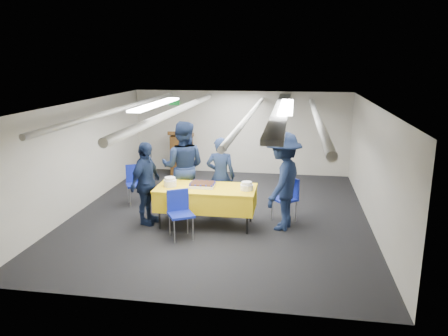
{
  "coord_description": "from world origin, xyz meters",
  "views": [
    {
      "loc": [
        1.44,
        -8.51,
        3.17
      ],
      "look_at": [
        0.11,
        -0.2,
        1.05
      ],
      "focal_mm": 35.0,
      "sensor_mm": 36.0,
      "label": 1
    }
  ],
  "objects_px": {
    "sailor_a": "(221,176)",
    "sailor_b": "(183,167)",
    "sheet_cake": "(202,185)",
    "sailor_d": "(283,181)",
    "sailor_c": "(146,183)",
    "serving_table": "(206,198)",
    "podium": "(182,153)",
    "chair_right": "(288,195)",
    "chair_near": "(180,209)",
    "chair_left": "(136,180)"
  },
  "relations": [
    {
      "from": "sailor_b",
      "to": "podium",
      "type": "bearing_deg",
      "value": -76.77
    },
    {
      "from": "sheet_cake",
      "to": "sailor_d",
      "type": "bearing_deg",
      "value": 1.84
    },
    {
      "from": "sailor_a",
      "to": "sailor_b",
      "type": "relative_size",
      "value": 0.85
    },
    {
      "from": "chair_left",
      "to": "sailor_b",
      "type": "bearing_deg",
      "value": -14.97
    },
    {
      "from": "sailor_d",
      "to": "chair_left",
      "type": "bearing_deg",
      "value": -90.61
    },
    {
      "from": "serving_table",
      "to": "sailor_b",
      "type": "xyz_separation_m",
      "value": [
        -0.64,
        0.76,
        0.4
      ]
    },
    {
      "from": "serving_table",
      "to": "chair_right",
      "type": "bearing_deg",
      "value": 19.22
    },
    {
      "from": "podium",
      "to": "chair_left",
      "type": "bearing_deg",
      "value": -98.28
    },
    {
      "from": "chair_near",
      "to": "sailor_d",
      "type": "xyz_separation_m",
      "value": [
        1.82,
        0.71,
        0.4
      ]
    },
    {
      "from": "sheet_cake",
      "to": "chair_near",
      "type": "distance_m",
      "value": 0.77
    },
    {
      "from": "sailor_a",
      "to": "sailor_b",
      "type": "height_order",
      "value": "sailor_b"
    },
    {
      "from": "chair_right",
      "to": "chair_left",
      "type": "distance_m",
      "value": 3.41
    },
    {
      "from": "sailor_a",
      "to": "sailor_b",
      "type": "xyz_separation_m",
      "value": [
        -0.81,
        0.09,
        0.15
      ]
    },
    {
      "from": "sailor_b",
      "to": "sailor_d",
      "type": "relative_size",
      "value": 1.03
    },
    {
      "from": "serving_table",
      "to": "sheet_cake",
      "type": "relative_size",
      "value": 3.95
    },
    {
      "from": "chair_near",
      "to": "sailor_c",
      "type": "height_order",
      "value": "sailor_c"
    },
    {
      "from": "sheet_cake",
      "to": "podium",
      "type": "xyz_separation_m",
      "value": [
        -1.36,
        3.67,
        -0.2
      ]
    },
    {
      "from": "sailor_d",
      "to": "sailor_c",
      "type": "bearing_deg",
      "value": -70.19
    },
    {
      "from": "chair_left",
      "to": "sailor_d",
      "type": "height_order",
      "value": "sailor_d"
    },
    {
      "from": "serving_table",
      "to": "podium",
      "type": "bearing_deg",
      "value": 111.2
    },
    {
      "from": "sailor_a",
      "to": "sailor_b",
      "type": "bearing_deg",
      "value": -6.63
    },
    {
      "from": "serving_table",
      "to": "sailor_d",
      "type": "height_order",
      "value": "sailor_d"
    },
    {
      "from": "chair_near",
      "to": "chair_right",
      "type": "bearing_deg",
      "value": 31.47
    },
    {
      "from": "serving_table",
      "to": "sheet_cake",
      "type": "xyz_separation_m",
      "value": [
        -0.07,
        0.03,
        0.25
      ]
    },
    {
      "from": "chair_right",
      "to": "sailor_b",
      "type": "xyz_separation_m",
      "value": [
        -2.19,
        0.22,
        0.43
      ]
    },
    {
      "from": "chair_right",
      "to": "sheet_cake",
      "type": "bearing_deg",
      "value": -162.47
    },
    {
      "from": "sheet_cake",
      "to": "chair_left",
      "type": "bearing_deg",
      "value": 148.96
    },
    {
      "from": "podium",
      "to": "sailor_a",
      "type": "relative_size",
      "value": 0.77
    },
    {
      "from": "sailor_b",
      "to": "chair_left",
      "type": "bearing_deg",
      "value": -16.91
    },
    {
      "from": "podium",
      "to": "sailor_b",
      "type": "relative_size",
      "value": 0.65
    },
    {
      "from": "sheet_cake",
      "to": "sailor_d",
      "type": "xyz_separation_m",
      "value": [
        1.53,
        0.05,
        0.12
      ]
    },
    {
      "from": "sheet_cake",
      "to": "sailor_c",
      "type": "relative_size",
      "value": 0.3
    },
    {
      "from": "chair_near",
      "to": "chair_left",
      "type": "relative_size",
      "value": 1.0
    },
    {
      "from": "podium",
      "to": "serving_table",
      "type": "bearing_deg",
      "value": -68.8
    },
    {
      "from": "chair_left",
      "to": "podium",
      "type": "bearing_deg",
      "value": 81.72
    },
    {
      "from": "sailor_b",
      "to": "sailor_d",
      "type": "xyz_separation_m",
      "value": [
        2.09,
        -0.68,
        -0.03
      ]
    },
    {
      "from": "sailor_d",
      "to": "sheet_cake",
      "type": "bearing_deg",
      "value": -71.77
    },
    {
      "from": "sailor_b",
      "to": "sailor_c",
      "type": "distance_m",
      "value": 1.01
    },
    {
      "from": "sailor_b",
      "to": "sailor_c",
      "type": "relative_size",
      "value": 1.18
    },
    {
      "from": "chair_near",
      "to": "chair_left",
      "type": "xyz_separation_m",
      "value": [
        -1.45,
        1.71,
        0.0
      ]
    },
    {
      "from": "podium",
      "to": "sailor_d",
      "type": "relative_size",
      "value": 0.67
    },
    {
      "from": "serving_table",
      "to": "sailor_a",
      "type": "relative_size",
      "value": 1.18
    },
    {
      "from": "chair_right",
      "to": "sailor_c",
      "type": "height_order",
      "value": "sailor_c"
    },
    {
      "from": "sheet_cake",
      "to": "sailor_a",
      "type": "bearing_deg",
      "value": 68.81
    },
    {
      "from": "serving_table",
      "to": "chair_near",
      "type": "distance_m",
      "value": 0.73
    },
    {
      "from": "serving_table",
      "to": "sailor_c",
      "type": "distance_m",
      "value": 1.2
    },
    {
      "from": "serving_table",
      "to": "podium",
      "type": "xyz_separation_m",
      "value": [
        -1.43,
        3.69,
        0.05
      ]
    },
    {
      "from": "serving_table",
      "to": "sailor_b",
      "type": "bearing_deg",
      "value": 129.94
    },
    {
      "from": "podium",
      "to": "sailor_b",
      "type": "height_order",
      "value": "sailor_b"
    },
    {
      "from": "chair_near",
      "to": "chair_left",
      "type": "bearing_deg",
      "value": 130.42
    }
  ]
}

